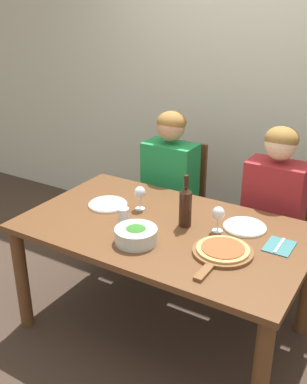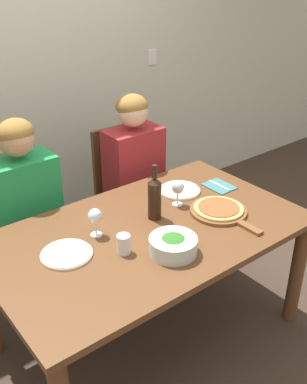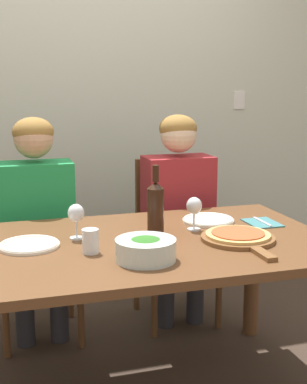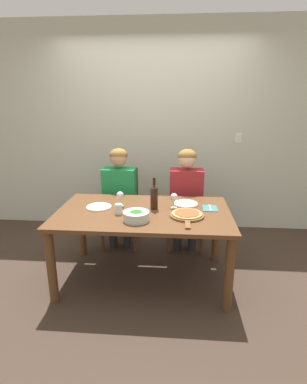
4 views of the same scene
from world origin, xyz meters
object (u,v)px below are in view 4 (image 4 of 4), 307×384
at_px(pizza_on_board, 187,215).
at_px(wine_glass_left, 120,196).
at_px(person_woman, 119,190).
at_px(fork_on_napkin, 210,208).
at_px(wine_bottle, 154,196).
at_px(chair_right, 185,206).
at_px(chair_left, 122,205).
at_px(wine_glass_right, 174,198).
at_px(dinner_plate_right, 186,204).
at_px(broccoli_bowl, 136,216).
at_px(person_man, 186,191).
at_px(water_tumbler, 119,209).
at_px(dinner_plate_left, 99,207).

xyz_separation_m(pizza_on_board, wine_glass_left, (-0.65, 0.23, 0.09)).
bearing_deg(person_woman, fork_on_napkin, -30.04).
xyz_separation_m(wine_bottle, pizza_on_board, (0.31, -0.18, -0.11)).
distance_m(chair_right, person_woman, 0.82).
bearing_deg(wine_bottle, wine_glass_left, 172.16).
relative_size(chair_left, wine_glass_right, 6.17).
relative_size(chair_right, wine_bottle, 3.02).
relative_size(dinner_plate_right, pizza_on_board, 0.54).
distance_m(chair_left, wine_bottle, 0.93).
relative_size(chair_right, wine_glass_left, 6.17).
bearing_deg(broccoli_bowl, wine_bottle, 66.68).
bearing_deg(wine_glass_right, person_man, 76.97).
xyz_separation_m(dinner_plate_right, water_tumbler, (-0.62, -0.31, 0.04)).
relative_size(wine_bottle, dinner_plate_left, 1.26).
bearing_deg(dinner_plate_left, dinner_plate_right, 10.79).
bearing_deg(dinner_plate_right, person_man, 87.79).
relative_size(person_woman, dinner_plate_left, 4.90).
distance_m(person_woman, pizza_on_board, 1.11).
xyz_separation_m(broccoli_bowl, water_tumbler, (-0.18, 0.14, 0.01)).
distance_m(broccoli_bowl, fork_on_napkin, 0.76).
distance_m(wine_glass_right, fork_on_napkin, 0.36).
distance_m(dinner_plate_right, fork_on_napkin, 0.25).
xyz_separation_m(wine_bottle, broccoli_bowl, (-0.13, -0.31, -0.08)).
bearing_deg(wine_bottle, dinner_plate_left, -178.30).
bearing_deg(dinner_plate_right, pizza_on_board, -89.57).
relative_size(broccoli_bowl, wine_glass_left, 1.52).
relative_size(person_man, pizza_on_board, 2.65).
bearing_deg(chair_right, wine_glass_left, -133.96).
distance_m(chair_right, wine_glass_right, 0.79).
bearing_deg(person_woman, chair_right, 8.38).
bearing_deg(wine_glass_left, chair_left, 99.87).
bearing_deg(person_man, dinner_plate_right, -92.21).
height_order(wine_bottle, wine_glass_right, wine_bottle).
relative_size(wine_glass_left, fork_on_napkin, 0.84).
height_order(person_woman, dinner_plate_right, person_woman).
relative_size(broccoli_bowl, dinner_plate_right, 0.94).
distance_m(person_man, water_tumbler, 1.01).
bearing_deg(dinner_plate_left, person_man, 36.28).
bearing_deg(fork_on_napkin, water_tumbler, -166.41).
height_order(chair_left, person_man, person_man).
relative_size(chair_right, pizza_on_board, 2.06).
height_order(chair_right, wine_glass_right, chair_right).
distance_m(dinner_plate_left, wine_glass_left, 0.23).
distance_m(chair_right, pizza_on_board, 0.95).
xyz_separation_m(chair_right, dinner_plate_left, (-0.86, -0.75, 0.24)).
relative_size(person_man, wine_bottle, 3.89).
height_order(dinner_plate_right, water_tumbler, water_tumbler).
xyz_separation_m(chair_left, fork_on_napkin, (1.00, -0.69, 0.23)).
relative_size(water_tumbler, fork_on_napkin, 0.53).
bearing_deg(person_woman, broccoli_bowl, -70.72).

